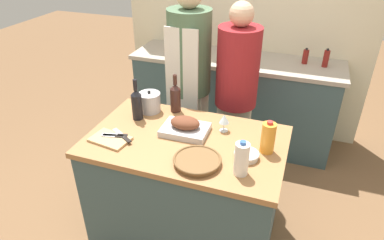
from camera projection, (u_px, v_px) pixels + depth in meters
name	position (u px, v px, depth m)	size (l,w,h in m)	color
ground_plane	(187.00, 229.00, 2.74)	(12.00, 12.00, 0.00)	brown
kitchen_island	(186.00, 188.00, 2.52)	(1.33, 0.82, 0.87)	#3D565B
back_counter	(233.00, 99.00, 3.68)	(2.12, 0.60, 0.94)	#3D565B
back_wall	(246.00, 16.00, 3.56)	(2.62, 0.10, 2.55)	beige
roasting_pan	(185.00, 127.00, 2.34)	(0.32, 0.24, 0.12)	#BCBCC1
wicker_basket	(197.00, 161.00, 2.05)	(0.29, 0.29, 0.04)	brown
cutting_board	(110.00, 139.00, 2.28)	(0.28, 0.21, 0.02)	tan
stock_pot	(150.00, 102.00, 2.60)	(0.17, 0.17, 0.17)	#B7B7BC
mixing_bowl	(247.00, 155.00, 2.10)	(0.16, 0.16, 0.04)	beige
juice_jug	(268.00, 138.00, 2.12)	(0.09, 0.09, 0.22)	orange
milk_jug	(242.00, 159.00, 1.93)	(0.08, 0.08, 0.22)	white
wine_bottle_green	(137.00, 104.00, 2.47)	(0.08, 0.08, 0.31)	black
wine_bottle_dark	(175.00, 97.00, 2.58)	(0.08, 0.08, 0.30)	#381E19
wine_glass_left	(224.00, 119.00, 2.34)	(0.07, 0.07, 0.13)	silver
knife_chef	(123.00, 136.00, 2.29)	(0.20, 0.13, 0.01)	#B7B7BC
knife_paring	(115.00, 135.00, 2.30)	(0.18, 0.07, 0.01)	#B7B7BC
knife_bread	(114.00, 136.00, 2.29)	(0.15, 0.06, 0.01)	#B7B7BC
stand_mixer	(188.00, 40.00, 3.53)	(0.18, 0.14, 0.33)	#B22323
condiment_bottle_tall	(305.00, 57.00, 3.28)	(0.05, 0.05, 0.15)	maroon
condiment_bottle_short	(326.00, 59.00, 3.20)	(0.05, 0.05, 0.18)	maroon
condiment_bottle_extra	(173.00, 46.00, 3.58)	(0.05, 0.05, 0.14)	#B28E2D
person_cook_aproned	(189.00, 78.00, 2.94)	(0.36, 0.37, 1.75)	beige
person_cook_guest	(236.00, 91.00, 2.86)	(0.35, 0.35, 1.63)	beige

